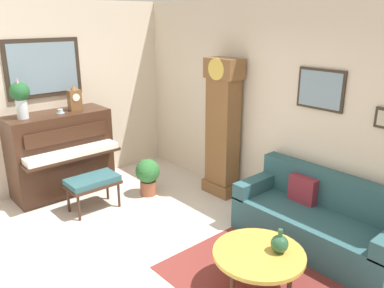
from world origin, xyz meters
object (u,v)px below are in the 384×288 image
object	(u,v)px
teacup	(60,112)
potted_plant	(148,175)
piano_bench	(93,182)
mantel_clock	(75,99)
couch	(319,221)
grandfather_clock	(223,132)
green_jug	(280,244)
piano	(61,153)
coffee_table	(259,255)
flower_vase	(20,96)

from	to	relation	value
teacup	potted_plant	size ratio (longest dim) A/B	0.21
piano_bench	teacup	world-z (taller)	teacup
mantel_clock	potted_plant	size ratio (longest dim) A/B	0.68
piano_bench	couch	bearing A→B (deg)	31.46
grandfather_clock	green_jug	bearing A→B (deg)	-31.54
piano_bench	grandfather_clock	xyz separation A→B (m)	(0.77, 1.72, 0.56)
couch	piano	bearing A→B (deg)	-154.35
piano	coffee_table	xyz separation A→B (m)	(3.41, 0.45, -0.22)
flower_vase	teacup	world-z (taller)	flower_vase
piano	grandfather_clock	size ratio (longest dim) A/B	0.71
piano_bench	teacup	size ratio (longest dim) A/B	6.03
piano_bench	potted_plant	world-z (taller)	potted_plant
green_jug	potted_plant	xyz separation A→B (m)	(-2.61, 0.31, -0.20)
coffee_table	grandfather_clock	bearing A→B (deg)	143.67
couch	teacup	xyz separation A→B (m)	(-3.31, -1.57, 0.95)
grandfather_clock	mantel_clock	xyz separation A→B (m)	(-1.59, -1.50, 0.44)
couch	grandfather_clock	bearing A→B (deg)	174.23
piano	mantel_clock	size ratio (longest dim) A/B	3.79
piano_bench	coffee_table	bearing A→B (deg)	8.42
piano_bench	green_jug	bearing A→B (deg)	11.09
grandfather_clock	mantel_clock	size ratio (longest dim) A/B	5.34
grandfather_clock	flower_vase	xyz separation A→B (m)	(-1.59, -2.26, 0.59)
piano	couch	world-z (taller)	piano
piano_bench	green_jug	distance (m)	2.77
mantel_clock	green_jug	xyz separation A→B (m)	(3.53, 0.31, -0.89)
grandfather_clock	potted_plant	size ratio (longest dim) A/B	3.62
piano	green_jug	size ratio (longest dim) A/B	6.00
mantel_clock	teacup	xyz separation A→B (m)	(0.04, -0.25, -0.15)
mantel_clock	teacup	size ratio (longest dim) A/B	3.28
piano_bench	teacup	distance (m)	1.16
potted_plant	flower_vase	bearing A→B (deg)	-123.86
piano	piano_bench	bearing A→B (deg)	4.38
piano_bench	potted_plant	bearing A→B (deg)	83.08
piano_bench	grandfather_clock	world-z (taller)	grandfather_clock
teacup	potted_plant	world-z (taller)	teacup
grandfather_clock	teacup	bearing A→B (deg)	-131.62
flower_vase	green_jug	world-z (taller)	flower_vase
piano	flower_vase	bearing A→B (deg)	-89.74
coffee_table	potted_plant	bearing A→B (deg)	169.59
flower_vase	potted_plant	bearing A→B (deg)	56.14
flower_vase	green_jug	size ratio (longest dim) A/B	2.42
flower_vase	potted_plant	xyz separation A→B (m)	(0.92, 1.38, -1.23)
teacup	potted_plant	xyz separation A→B (m)	(0.89, 0.87, -0.94)
piano	piano_bench	distance (m)	0.85
piano	coffee_table	size ratio (longest dim) A/B	1.64
potted_plant	mantel_clock	bearing A→B (deg)	-146.21
potted_plant	teacup	bearing A→B (deg)	-135.60
coffee_table	potted_plant	size ratio (longest dim) A/B	1.57
piano_bench	flower_vase	size ratio (longest dim) A/B	1.21
couch	flower_vase	size ratio (longest dim) A/B	3.28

